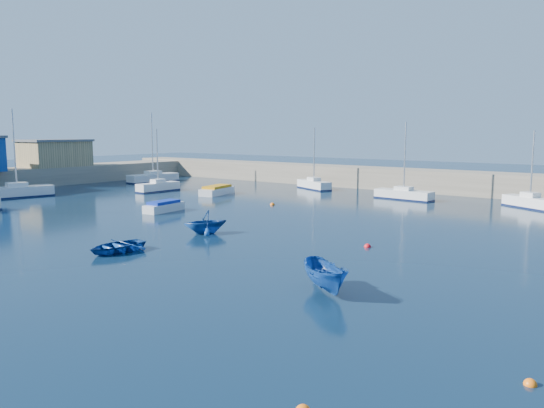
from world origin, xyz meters
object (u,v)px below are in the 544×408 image
Objects in this scene: sailboat_4 at (153,178)px; dinghy_right at (326,277)px; motorboat_2 at (217,190)px; dinghy_left at (205,222)px; sailboat_5 at (314,184)px; sailboat_6 at (404,194)px; sailboat_7 at (530,202)px; dinghy_center at (116,246)px; brick_shed_a at (55,154)px; motorboat_1 at (164,206)px; sailboat_3 at (158,186)px; sailboat_2 at (17,191)px.

sailboat_4 is 2.69× the size of dinghy_right.
dinghy_left reaches higher than motorboat_2.
sailboat_5 is at bearing 19.86° from sailboat_4.
sailboat_6 reaches higher than sailboat_5.
sailboat_7 is 34.23m from dinghy_right.
motorboat_2 is 29.42m from dinghy_center.
brick_shed_a is 0.82× the size of sailboat_4.
sailboat_6 reaches higher than sailboat_7.
sailboat_6 is at bearing 126.30° from sailboat_7.
motorboat_1 is 0.78× the size of motorboat_2.
sailboat_3 reaches higher than motorboat_2.
dinghy_left is (-3.27, -26.50, 0.27)m from sailboat_6.
sailboat_5 is 2.15× the size of dinghy_center.
sailboat_3 is 1.40× the size of motorboat_2.
dinghy_right is (24.38, -11.79, 0.24)m from motorboat_1.
motorboat_1 is (-25.71, -22.40, -0.13)m from sailboat_7.
sailboat_2 is 15.39m from sailboat_3.
motorboat_2 reaches higher than dinghy_center.
sailboat_4 is 56.04m from dinghy_right.
sailboat_4 is 2.76× the size of dinghy_center.
motorboat_2 is at bearing 179.83° from sailboat_5.
sailboat_6 reaches higher than dinghy_right.
sailboat_7 is 1.36× the size of motorboat_2.
sailboat_2 is 1.79× the size of motorboat_2.
dinghy_left is at bearing 92.04° from dinghy_center.
sailboat_5 reaches higher than sailboat_7.
motorboat_2 is at bearing 106.25° from motorboat_1.
motorboat_2 is 23.43m from dinghy_left.
sailboat_2 is 2.64× the size of dinghy_right.
motorboat_2 is at bearing 9.58° from brick_shed_a.
dinghy_left reaches higher than dinghy_center.
sailboat_3 is at bearing 160.63° from sailboat_5.
sailboat_6 is (36.61, 3.27, -0.08)m from sailboat_4.
sailboat_2 is (10.46, -10.77, -3.45)m from brick_shed_a.
dinghy_center is at bearing -37.18° from sailboat_4.
dinghy_right is at bearing -19.57° from brick_shed_a.
motorboat_2 is at bearing 14.14° from sailboat_3.
sailboat_3 is at bearing 137.80° from dinghy_center.
sailboat_7 is 34.11m from motorboat_1.
sailboat_5 is 0.94× the size of sailboat_6.
dinghy_right is at bearing -150.89° from sailboat_7.
sailboat_6 reaches higher than motorboat_2.
sailboat_3 is 43.62m from dinghy_right.
motorboat_1 is at bearing -79.74° from motorboat_2.
sailboat_7 is at bearing 17.59° from sailboat_3.
dinghy_left is (0.07, 7.47, 0.45)m from dinghy_center.
sailboat_4 is 1.28× the size of sailboat_5.
sailboat_2 is 46.16m from dinghy_right.
sailboat_4 is 24.23m from sailboat_5.
motorboat_2 is at bearing 120.39° from sailboat_6.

